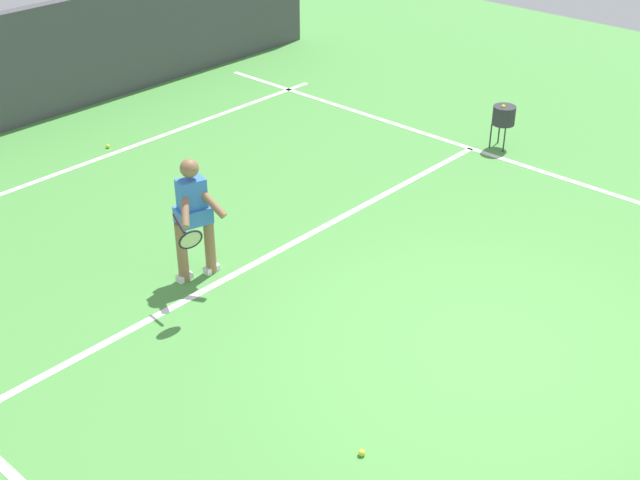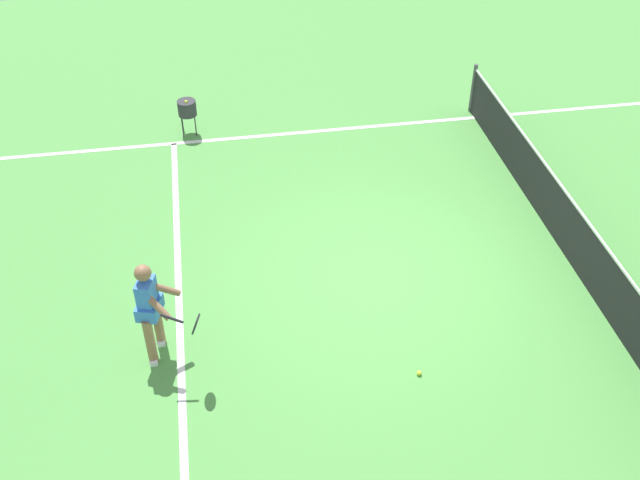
# 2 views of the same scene
# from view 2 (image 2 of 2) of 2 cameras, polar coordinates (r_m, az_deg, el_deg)

# --- Properties ---
(ground_plane) EXTENTS (25.15, 25.15, 0.00)m
(ground_plane) POSITION_cam_2_polar(r_m,az_deg,el_deg) (11.70, 4.52, -2.48)
(ground_plane) COLOR #4C9342
(service_line_marking) EXTENTS (8.74, 0.10, 0.01)m
(service_line_marking) POSITION_cam_2_polar(r_m,az_deg,el_deg) (11.48, -10.63, -4.11)
(service_line_marking) COLOR white
(service_line_marking) RESTS_ON ground
(sideline_left_marking) EXTENTS (0.10, 17.34, 0.01)m
(sideline_left_marking) POSITION_cam_2_polar(r_m,az_deg,el_deg) (15.17, 0.75, 8.31)
(sideline_left_marking) COLOR white
(sideline_left_marking) RESTS_ON ground
(court_net) EXTENTS (9.42, 0.08, 1.04)m
(court_net) POSITION_cam_2_polar(r_m,az_deg,el_deg) (12.37, 18.32, 0.85)
(court_net) COLOR #4C4C51
(court_net) RESTS_ON ground
(tennis_player) EXTENTS (0.95, 0.88, 1.55)m
(tennis_player) POSITION_cam_2_polar(r_m,az_deg,el_deg) (10.11, -12.63, -5.02)
(tennis_player) COLOR #8C6647
(tennis_player) RESTS_ON ground
(tennis_ball_mid) EXTENTS (0.07, 0.07, 0.07)m
(tennis_ball_mid) POSITION_cam_2_polar(r_m,az_deg,el_deg) (10.26, 7.51, -9.95)
(tennis_ball_mid) COLOR #D1E533
(tennis_ball_mid) RESTS_ON ground
(ball_hopper) EXTENTS (0.36, 0.36, 0.74)m
(ball_hopper) POSITION_cam_2_polar(r_m,az_deg,el_deg) (15.04, -10.02, 9.78)
(ball_hopper) COLOR #333338
(ball_hopper) RESTS_ON ground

